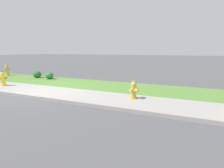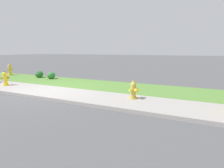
# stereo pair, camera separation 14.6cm
# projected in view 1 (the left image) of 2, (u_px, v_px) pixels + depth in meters

# --- Properties ---
(ground_plane) EXTENTS (120.00, 120.00, 0.00)m
(ground_plane) POSITION_uv_depth(u_px,v_px,m) (47.00, 92.00, 7.60)
(ground_plane) COLOR #515154
(sidewalk_pavement) EXTENTS (18.00, 1.91, 0.01)m
(sidewalk_pavement) POSITION_uv_depth(u_px,v_px,m) (47.00, 91.00, 7.60)
(sidewalk_pavement) COLOR #9E9993
(sidewalk_pavement) RESTS_ON ground
(grass_verge) EXTENTS (18.00, 2.52, 0.01)m
(grass_verge) POSITION_uv_depth(u_px,v_px,m) (76.00, 83.00, 9.60)
(grass_verge) COLOR #568438
(grass_verge) RESTS_ON ground
(street_curb) EXTENTS (18.00, 0.16, 0.12)m
(street_curb) POSITION_uv_depth(u_px,v_px,m) (27.00, 96.00, 6.66)
(street_curb) COLOR #9E9993
(street_curb) RESTS_ON ground
(fire_hydrant_mid_block) EXTENTS (0.37, 0.39, 0.82)m
(fire_hydrant_mid_block) POSITION_uv_depth(u_px,v_px,m) (7.00, 70.00, 12.37)
(fire_hydrant_mid_block) COLOR gold
(fire_hydrant_mid_block) RESTS_ON ground
(fire_hydrant_far_end) EXTENTS (0.35, 0.35, 0.75)m
(fire_hydrant_far_end) POSITION_uv_depth(u_px,v_px,m) (3.00, 79.00, 8.74)
(fire_hydrant_far_end) COLOR yellow
(fire_hydrant_far_end) RESTS_ON ground
(fire_hydrant_near_corner) EXTENTS (0.36, 0.38, 0.67)m
(fire_hydrant_near_corner) POSITION_uv_depth(u_px,v_px,m) (134.00, 90.00, 6.44)
(fire_hydrant_near_corner) COLOR gold
(fire_hydrant_near_corner) RESTS_ON ground
(shrub_bush_far_verge) EXTENTS (0.51, 0.51, 0.43)m
(shrub_bush_far_verge) POSITION_uv_depth(u_px,v_px,m) (37.00, 74.00, 11.40)
(shrub_bush_far_verge) COLOR #28662D
(shrub_bush_far_verge) RESTS_ON ground
(shrub_bush_mid_verge) EXTENTS (0.51, 0.51, 0.43)m
(shrub_bush_mid_verge) POSITION_uv_depth(u_px,v_px,m) (49.00, 76.00, 10.90)
(shrub_bush_mid_verge) COLOR #337538
(shrub_bush_mid_verge) RESTS_ON ground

